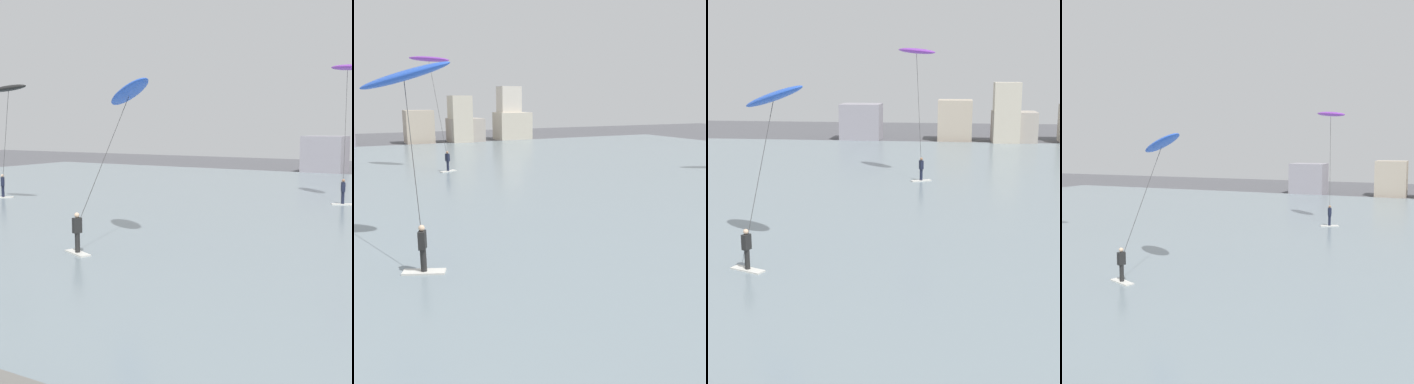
# 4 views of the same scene
# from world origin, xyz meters

# --- Properties ---
(water_bay) EXTENTS (84.00, 52.00, 0.10)m
(water_bay) POSITION_xyz_m (0.00, 30.50, 0.05)
(water_bay) COLOR gray
(water_bay) RESTS_ON ground
(kitesurfer_blue) EXTENTS (3.73, 5.31, 7.19)m
(kitesurfer_blue) POSITION_xyz_m (-3.38, 17.62, 6.16)
(kitesurfer_blue) COLOR silver
(kitesurfer_blue) RESTS_ON water_bay
(kitesurfer_purple) EXTENTS (3.50, 4.64, 9.22)m
(kitesurfer_purple) POSITION_xyz_m (1.40, 35.98, 8.38)
(kitesurfer_purple) COLOR silver
(kitesurfer_purple) RESTS_ON water_bay
(kitesurfer_black) EXTENTS (4.92, 2.88, 7.73)m
(kitesurfer_black) POSITION_xyz_m (-16.97, 23.53, 6.72)
(kitesurfer_black) COLOR silver
(kitesurfer_black) RESTS_ON water_bay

